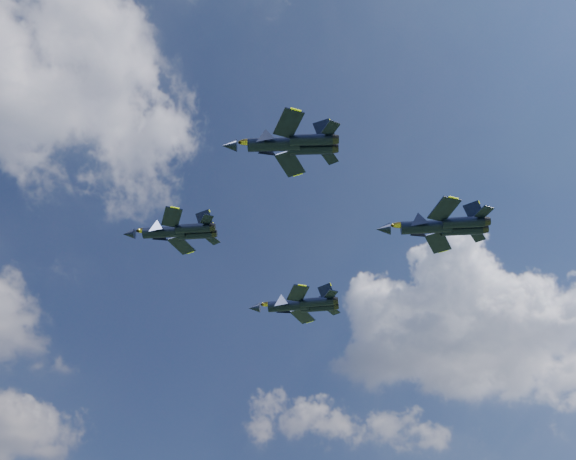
# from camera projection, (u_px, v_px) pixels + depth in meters

# --- Properties ---
(jet_lead) EXTENTS (14.36, 12.35, 3.66)m
(jet_lead) POSITION_uv_depth(u_px,v_px,m) (161.00, 232.00, 98.24)
(jet_lead) COLOR black
(jet_left) EXTENTS (15.15, 12.30, 3.79)m
(jet_left) POSITION_uv_depth(u_px,v_px,m) (270.00, 144.00, 82.71)
(jet_left) COLOR black
(jet_right) EXTENTS (15.59, 14.14, 4.06)m
(jet_right) POSITION_uv_depth(u_px,v_px,m) (285.00, 305.00, 114.09)
(jet_right) COLOR black
(jet_slot) EXTENTS (16.43, 14.04, 4.18)m
(jet_slot) POSITION_uv_depth(u_px,v_px,m) (422.00, 227.00, 95.32)
(jet_slot) COLOR black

